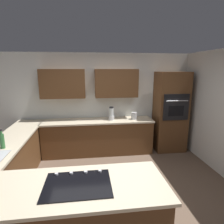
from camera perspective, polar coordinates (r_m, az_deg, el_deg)
name	(u,v)px	position (r m, az deg, el deg)	size (l,w,h in m)	color
ground_plane	(109,193)	(3.72, -0.79, -23.23)	(14.00, 14.00, 0.00)	brown
wall_back	(98,98)	(5.10, -4.25, 4.32)	(6.00, 0.44, 2.60)	silver
lower_cabinets_back	(98,137)	(5.03, -4.20, -7.64)	(2.80, 0.60, 0.86)	brown
countertop_back	(98,121)	(4.89, -4.28, -2.71)	(2.84, 0.64, 0.04)	beige
lower_cabinets_side	(12,163)	(4.22, -27.89, -13.40)	(0.60, 2.90, 0.86)	brown
countertop_side	(9,141)	(4.06, -28.57, -7.66)	(0.64, 2.94, 0.04)	beige
island_base	(79,220)	(2.64, -9.85, -29.41)	(1.99, 0.80, 0.86)	brown
island_top	(78,187)	(2.36, -10.30, -21.29)	(2.07, 0.88, 0.04)	beige
wall_oven	(170,112)	(5.31, 17.20, 0.02)	(0.80, 0.66, 2.12)	brown
cooktop	(78,184)	(2.35, -10.32, -20.66)	(0.76, 0.56, 0.03)	black
blender	(111,114)	(4.86, -0.19, -0.72)	(0.15, 0.15, 0.34)	silver
kettle	(134,116)	(4.99, 6.67, -1.15)	(0.14, 0.14, 0.18)	#B7BABF
dish_soap_bottle	(2,141)	(3.65, -30.27, -7.51)	(0.08, 0.08, 0.33)	#336B38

